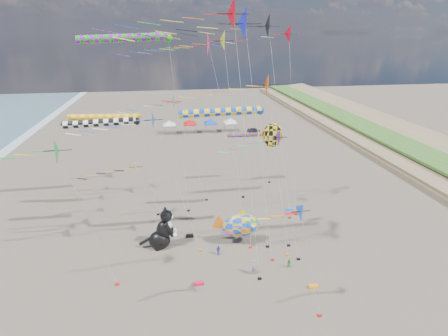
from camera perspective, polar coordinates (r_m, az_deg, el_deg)
name	(u,v)px	position (r m, az deg, el deg)	size (l,w,h in m)	color
ground	(250,312)	(33.45, 4.34, -22.39)	(260.00, 260.00, 0.00)	#50463A
delta_kite_0	(284,216)	(26.72, 9.80, -7.74)	(8.52, 1.64, 11.47)	blue
delta_kite_1	(270,28)	(40.54, 7.53, 21.77)	(13.81, 2.89, 25.24)	black
delta_kite_2	(253,87)	(32.22, 4.82, 13.00)	(11.99, 2.17, 19.91)	#F55302
delta_kite_3	(137,124)	(34.47, -14.02, 7.00)	(12.31, 1.99, 16.31)	#0F4EB4
delta_kite_4	(275,142)	(32.96, 8.28, 4.17)	(8.11, 1.82, 14.76)	#731595
delta_kite_5	(167,103)	(46.79, -9.29, 10.43)	(10.89, 2.05, 15.86)	#18AEC1
delta_kite_6	(280,37)	(41.75, 9.08, 20.43)	(11.19, 2.24, 24.10)	red
delta_kite_7	(129,168)	(45.40, -15.19, 0.01)	(9.34, 1.84, 8.48)	gold
delta_kite_8	(215,16)	(27.86, -1.44, 23.51)	(13.03, 2.67, 25.76)	red
delta_kite_9	(211,46)	(46.48, -2.11, 19.30)	(15.37, 3.31, 23.35)	#F91960
delta_kite_10	(212,43)	(38.97, -2.02, 19.73)	(11.21, 2.33, 23.51)	#CDE21A
delta_kite_11	(46,152)	(32.01, -27.03, 2.35)	(12.02, 2.44, 15.45)	green
delta_kite_12	(244,25)	(31.08, 3.36, 22.22)	(13.18, 3.04, 25.34)	#1821CA
windsock_0	(128,38)	(43.27, -15.46, 19.72)	(11.73, 0.95, 22.97)	#21991B
windsock_1	(247,135)	(54.30, 3.82, 5.39)	(7.21, 0.71, 8.69)	red
windsock_2	(107,117)	(44.24, -18.58, 7.83)	(9.74, 0.80, 14.08)	orange
windsock_3	(103,123)	(38.76, -19.08, 6.93)	(9.19, 0.82, 14.71)	black
windsock_4	(224,112)	(34.08, 0.06, 9.05)	(9.61, 0.81, 16.33)	#123CB9
angelfish_kite	(271,136)	(37.74, 7.61, 5.15)	(3.74, 3.02, 14.14)	yellow
cat_inflatable	(161,228)	(40.54, -10.22, -9.59)	(3.71, 1.86, 5.01)	black
fish_inflatable	(240,225)	(40.50, 2.63, -9.34)	(5.83, 2.98, 4.66)	blue
person_adult	(254,268)	(36.90, 4.89, -15.89)	(0.60, 0.39, 1.65)	gray
child_green	(289,264)	(38.42, 10.59, -15.10)	(0.50, 0.39, 1.03)	#187D1B
child_blue	(218,250)	(39.69, -0.95, -13.26)	(0.67, 0.28, 1.14)	#2A30BC
kite_bag_0	(313,286)	(36.65, 14.37, -18.23)	(0.90, 0.44, 0.30)	orange
kite_bag_1	(289,209)	(49.63, 10.59, -6.65)	(0.90, 0.44, 0.30)	blue
kite_bag_2	(199,283)	(36.04, -4.13, -18.27)	(0.90, 0.44, 0.30)	red
kite_bag_3	(190,236)	(43.13, -5.64, -10.96)	(0.90, 0.44, 0.30)	black
tent_row	(200,120)	(86.13, -3.92, 7.81)	(19.20, 4.20, 3.80)	silver
parked_car	(254,130)	(87.01, 4.89, 6.16)	(1.32, 3.28, 1.12)	#26262D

